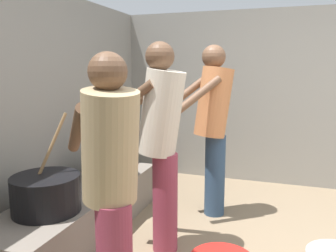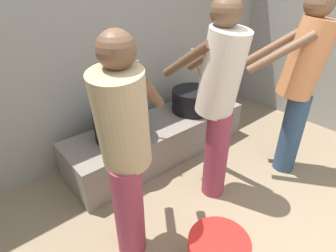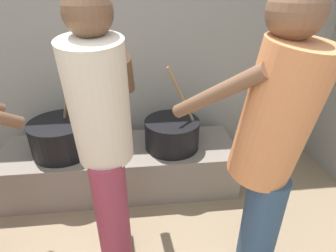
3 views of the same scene
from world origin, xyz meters
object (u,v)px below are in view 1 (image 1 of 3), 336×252
cook_in_orange_shirt (213,120)px  cooking_pot_main (46,193)px  cooking_pot_secondary (108,164)px  cook_in_tan_shirt (111,177)px  cook_in_cream_shirt (161,134)px

cook_in_orange_shirt → cooking_pot_main: bearing=141.6°
cooking_pot_main → cook_in_orange_shirt: cook_in_orange_shirt is taller
cooking_pot_main → cooking_pot_secondary: (0.90, -0.02, -0.01)m
cook_in_tan_shirt → cook_in_cream_shirt: bearing=2.2°
cooking_pot_main → cook_in_cream_shirt: size_ratio=0.44×
cook_in_tan_shirt → cooking_pot_main: bearing=61.3°
cooking_pot_secondary → cooking_pot_main: bearing=178.5°
cooking_pot_secondary → cook_in_orange_shirt: 1.11m
cook_in_cream_shirt → cook_in_tan_shirt: bearing=-177.8°
cook_in_orange_shirt → cook_in_cream_shirt: bearing=162.8°
cooking_pot_secondary → cook_in_tan_shirt: 1.56m
cook_in_orange_shirt → cooking_pot_secondary: bearing=109.5°
cooking_pot_main → cook_in_orange_shirt: bearing=-38.4°
cooking_pot_secondary → cook_in_tan_shirt: bearing=-150.6°
cook_in_tan_shirt → cook_in_orange_shirt: size_ratio=0.92×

